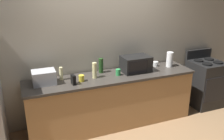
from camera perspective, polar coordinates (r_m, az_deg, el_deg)
The scene contains 14 objects.
ground_plane at distance 4.10m, azimuth 2.15°, elevation -15.09°, with size 8.00×8.00×0.00m, color #93704C.
back_wall at distance 4.24m, azimuth -2.07°, elevation 6.20°, with size 6.40×0.10×2.70m, color #B2A893.
counter_run at distance 4.18m, azimuth -0.00°, elevation -7.10°, with size 2.84×0.64×0.90m.
stove_range at distance 5.20m, azimuth 20.98°, elevation -2.86°, with size 0.60×0.61×1.08m.
microwave at distance 4.18m, azimuth 5.59°, elevation 1.44°, with size 0.48×0.35×0.27m.
toaster_oven at distance 3.78m, azimuth -15.65°, elevation -1.67°, with size 0.34×0.26×0.21m, color #B7BABF.
paper_towel_roll at distance 4.52m, azimuth 13.34°, elevation 2.41°, with size 0.12×0.12×0.27m, color white.
cordless_phone at distance 3.68m, azimuth -9.04°, elevation -2.27°, with size 0.05×0.11×0.15m, color black.
bottle_vinegar at distance 3.88m, azimuth -4.12°, elevation -0.08°, with size 0.07×0.07×0.26m, color beige.
bottle_hand_soap at distance 3.88m, azimuth -11.82°, elevation -0.84°, with size 0.06×0.06×0.21m, color beige.
bottle_wine at distance 4.10m, azimuth -2.60°, elevation 1.04°, with size 0.08×0.08×0.25m, color #1E3F19.
mug_green at distance 4.01m, azimuth 1.44°, elevation -0.52°, with size 0.08×0.08×0.11m, color #2D8C47.
mug_white at distance 4.52m, azimuth 10.15°, elevation 1.41°, with size 0.09×0.09×0.09m, color white.
mug_yellow at distance 3.79m, azimuth -7.17°, elevation -1.94°, with size 0.08×0.08×0.10m, color yellow.
Camera 1 is at (-1.38, -3.07, 2.33)m, focal length 39.06 mm.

